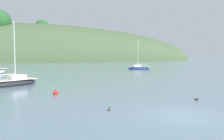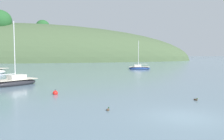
{
  "view_description": "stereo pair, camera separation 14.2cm",
  "coord_description": "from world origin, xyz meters",
  "px_view_note": "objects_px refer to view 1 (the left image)",
  "views": [
    {
      "loc": [
        -6.7,
        -12.1,
        3.57
      ],
      "look_at": [
        0.0,
        20.0,
        1.2
      ],
      "focal_mm": 38.79,
      "sensor_mm": 36.0,
      "label": 1
    },
    {
      "loc": [
        -6.56,
        -12.13,
        3.57
      ],
      "look_at": [
        0.0,
        20.0,
        1.2
      ],
      "focal_mm": 38.79,
      "sensor_mm": 36.0,
      "label": 2
    }
  ],
  "objects_px": {
    "sailboat_cream_ketch": "(139,68)",
    "mooring_buoy_outer": "(56,93)",
    "duck_straggler": "(109,110)",
    "duck_lone_left": "(196,100)",
    "sailboat_red_portside": "(14,82)"
  },
  "relations": [
    {
      "from": "sailboat_cream_ketch",
      "to": "mooring_buoy_outer",
      "type": "distance_m",
      "value": 32.89
    },
    {
      "from": "duck_straggler",
      "to": "sailboat_cream_ketch",
      "type": "bearing_deg",
      "value": 69.1
    },
    {
      "from": "sailboat_cream_ketch",
      "to": "duck_lone_left",
      "type": "height_order",
      "value": "sailboat_cream_ketch"
    },
    {
      "from": "sailboat_red_portside",
      "to": "mooring_buoy_outer",
      "type": "bearing_deg",
      "value": -55.51
    },
    {
      "from": "sailboat_red_portside",
      "to": "duck_straggler",
      "type": "distance_m",
      "value": 15.48
    },
    {
      "from": "mooring_buoy_outer",
      "to": "sailboat_red_portside",
      "type": "bearing_deg",
      "value": 124.49
    },
    {
      "from": "sailboat_red_portside",
      "to": "duck_lone_left",
      "type": "relative_size",
      "value": 17.0
    },
    {
      "from": "duck_straggler",
      "to": "duck_lone_left",
      "type": "relative_size",
      "value": 0.96
    },
    {
      "from": "sailboat_red_portside",
      "to": "mooring_buoy_outer",
      "type": "distance_m",
      "value": 8.16
    },
    {
      "from": "mooring_buoy_outer",
      "to": "duck_lone_left",
      "type": "height_order",
      "value": "mooring_buoy_outer"
    },
    {
      "from": "duck_straggler",
      "to": "duck_lone_left",
      "type": "height_order",
      "value": "same"
    },
    {
      "from": "sailboat_red_portside",
      "to": "sailboat_cream_ketch",
      "type": "height_order",
      "value": "sailboat_red_portside"
    },
    {
      "from": "sailboat_cream_ketch",
      "to": "duck_straggler",
      "type": "xyz_separation_m",
      "value": [
        -13.32,
        -34.88,
        -0.25
      ]
    },
    {
      "from": "sailboat_red_portside",
      "to": "duck_lone_left",
      "type": "xyz_separation_m",
      "value": [
        15.0,
        -11.45,
        -0.29
      ]
    },
    {
      "from": "sailboat_red_portside",
      "to": "mooring_buoy_outer",
      "type": "relative_size",
      "value": 13.25
    }
  ]
}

